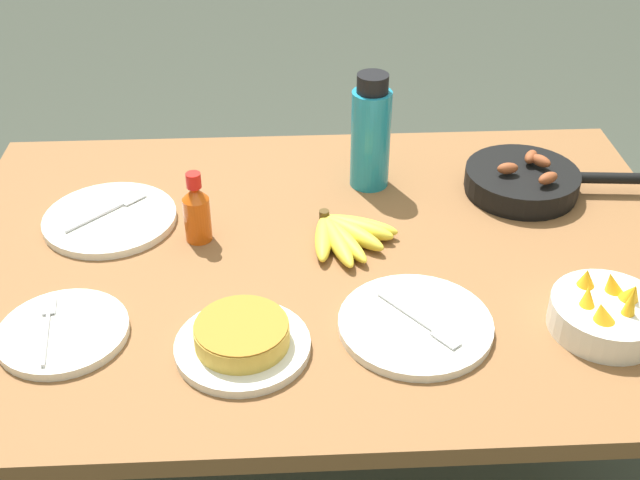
% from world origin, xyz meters
% --- Properties ---
extents(dining_table, '(1.43, 0.98, 0.70)m').
position_xyz_m(dining_table, '(0.00, 0.00, 0.61)').
color(dining_table, brown).
rests_on(dining_table, ground_plane).
extents(banana_bunch, '(0.17, 0.19, 0.04)m').
position_xyz_m(banana_bunch, '(0.05, 0.04, 0.72)').
color(banana_bunch, yellow).
rests_on(banana_bunch, dining_table).
extents(skillet, '(0.38, 0.24, 0.08)m').
position_xyz_m(skillet, '(0.44, 0.20, 0.73)').
color(skillet, black).
rests_on(skillet, dining_table).
extents(frittata_plate_center, '(0.22, 0.22, 0.05)m').
position_xyz_m(frittata_plate_center, '(-0.14, -0.27, 0.72)').
color(frittata_plate_center, silver).
rests_on(frittata_plate_center, dining_table).
extents(empty_plate_near_front, '(0.22, 0.22, 0.02)m').
position_xyz_m(empty_plate_near_front, '(-0.44, -0.22, 0.71)').
color(empty_plate_near_front, silver).
rests_on(empty_plate_near_front, dining_table).
extents(empty_plate_far_left, '(0.26, 0.26, 0.02)m').
position_xyz_m(empty_plate_far_left, '(0.15, -0.23, 0.71)').
color(empty_plate_far_left, silver).
rests_on(empty_plate_far_left, dining_table).
extents(empty_plate_far_right, '(0.27, 0.27, 0.02)m').
position_xyz_m(empty_plate_far_right, '(-0.42, 0.13, 0.71)').
color(empty_plate_far_right, silver).
rests_on(empty_plate_far_right, dining_table).
extents(fruit_bowl_mango, '(0.19, 0.19, 0.10)m').
position_xyz_m(fruit_bowl_mango, '(0.47, -0.24, 0.73)').
color(fruit_bowl_mango, silver).
rests_on(fruit_bowl_mango, dining_table).
extents(water_bottle, '(0.08, 0.08, 0.25)m').
position_xyz_m(water_bottle, '(0.12, 0.26, 0.82)').
color(water_bottle, teal).
rests_on(water_bottle, dining_table).
extents(hot_sauce_bottle, '(0.05, 0.05, 0.15)m').
position_xyz_m(hot_sauce_bottle, '(-0.23, 0.06, 0.76)').
color(hot_sauce_bottle, '#C64C0F').
rests_on(hot_sauce_bottle, dining_table).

